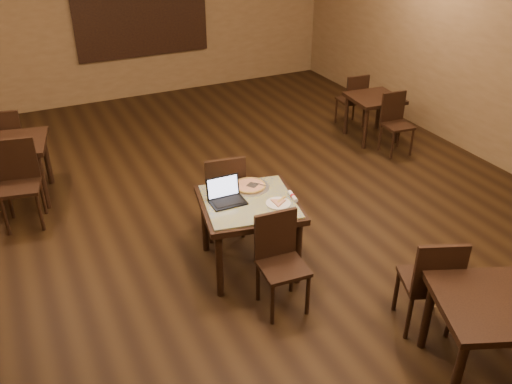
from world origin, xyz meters
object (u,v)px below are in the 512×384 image
other_table_a_chair_near (395,119)px  laptop (225,195)px  other_table_b_chair_far (8,140)px  other_table_c_chair_far (432,280)px  pizza_pan (250,187)px  tiled_table (249,210)px  other_table_c (490,315)px  chair_main_far (224,191)px  other_table_a (374,104)px  other_table_b (12,152)px  chair_main_near (279,256)px  other_table_a_chair_far (354,98)px  other_table_b_chair_near (19,178)px

other_table_a_chair_near → laptop: bearing=-150.2°
other_table_b_chair_far → other_table_c_chair_far: other_table_b_chair_far is taller
pizza_pan → laptop: bearing=-156.8°
tiled_table → pizza_pan: bearing=74.3°
tiled_table → other_table_a_chair_near: bearing=38.3°
other_table_a_chair_near → other_table_c: size_ratio=0.83×
pizza_pan → other_table_b_chair_far: (-2.09, 2.80, -0.21)m
chair_main_far → other_table_a_chair_near: (3.06, 0.97, -0.07)m
other_table_a → other_table_b: 5.01m
chair_main_far → other_table_c: size_ratio=0.95×
chair_main_near → chair_main_far: chair_main_far is taller
laptop → other_table_c: bearing=-60.2°
chair_main_far → other_table_b_chair_far: (-1.96, 2.42, -0.00)m
other_table_a_chair_far → chair_main_near: bearing=52.0°
chair_main_far → other_table_b_chair_near: chair_main_far is taller
laptop → other_table_c_chair_far: laptop is taller
other_table_a_chair_near → other_table_b_chair_near: (-4.99, 0.31, 0.07)m
other_table_b → other_table_c_chair_far: 4.92m
other_table_a_chair_near → other_table_c: other_table_a_chair_near is taller
pizza_pan → other_table_c_chair_far: 1.94m
other_table_b_chair_near → other_table_c_chair_far: (2.91, -3.39, -0.01)m
other_table_b_chair_near → other_table_c_chair_far: bearing=-38.2°
other_table_a_chair_far → other_table_b_chair_far: other_table_b_chair_far is taller
other_table_a → other_table_b: bearing=-179.1°
tiled_table → other_table_a_chair_far: bearing=51.4°
tiled_table → other_table_a: size_ratio=1.39×
chair_main_far → other_table_b_chair_far: bearing=-42.9°
chair_main_far → other_table_a: bearing=-146.2°
other_table_b_chair_far → other_table_c_chair_far: (2.94, -4.53, -0.01)m
chair_main_far → other_table_b: (-1.95, 1.85, 0.07)m
laptop → other_table_a_chair_near: bearing=25.4°
laptop → other_table_b_chair_near: size_ratio=0.34×
chair_main_near → other_table_a_chair_far: 4.41m
pizza_pan → other_table_c_chair_far: (0.85, -1.74, -0.22)m
pizza_pan → other_table_a_chair_far: bearing=38.9°
tiled_table → other_table_a_chair_far: (3.03, 2.59, -0.17)m
tiled_table → other_table_c_chair_far: 1.78m
laptop → other_table_b: (-1.76, 2.36, -0.19)m
other_table_b → chair_main_far: bearing=-32.4°
laptop → other_table_b_chair_near: bearing=135.0°
other_table_a → other_table_c_chair_far: bearing=-114.8°
other_table_c → other_table_c_chair_far: (-0.03, 0.57, -0.08)m
laptop → tiled_table: bearing=-26.3°
other_table_b → chair_main_near: bearing=-46.3°
pizza_pan → other_table_c: (0.88, -2.30, -0.15)m
tiled_table → chair_main_far: chair_main_far is taller
pizza_pan → other_table_a: pizza_pan is taller
chair_main_near → other_table_c_chair_far: (0.96, -0.88, 0.02)m
chair_main_near → other_table_c: size_ratio=0.89×
other_table_a_chair_near → other_table_b: bearing=175.3°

